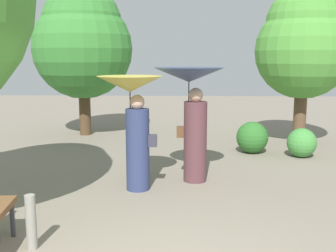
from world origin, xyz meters
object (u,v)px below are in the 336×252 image
Objects in this scene: path_marker_post at (31,222)px; person_left at (133,111)px; tree_mid_left at (83,41)px; person_right at (191,101)px; tree_near_right at (304,43)px.

person_left is at bearing 67.60° from path_marker_post.
tree_mid_left reaches higher than person_left.
path_marker_post is at bearing -81.25° from tree_mid_left.
person_right is 0.51× the size of tree_near_right.
tree_mid_left is (-1.99, 4.83, 1.31)m from person_left.
tree_mid_left is at bearing 168.96° from tree_near_right.
person_left is at bearing -135.20° from tree_near_right.
tree_near_right is 5.84m from tree_mid_left.
person_right reaches higher than path_marker_post.
tree_mid_left reaches higher than path_marker_post.
tree_near_right is 6.05× the size of path_marker_post.
person_left is at bearing 126.75° from person_right.
person_right is 4.38m from tree_near_right.
person_left is 1.09m from person_right.
path_marker_post is (-1.86, -2.72, -1.11)m from person_right.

